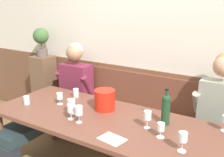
# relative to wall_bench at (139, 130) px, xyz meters

# --- Properties ---
(room_wall_back) EXTENTS (6.80, 0.08, 2.80)m
(room_wall_back) POSITION_rel_wall_bench_xyz_m (0.00, 0.26, 1.12)
(room_wall_back) COLOR silver
(room_wall_back) RESTS_ON ground
(wood_wainscot_panel) EXTENTS (6.80, 0.03, 0.99)m
(wood_wainscot_panel) POSITION_rel_wall_bench_xyz_m (0.00, 0.21, 0.21)
(wood_wainscot_panel) COLOR brown
(wood_wainscot_panel) RESTS_ON ground
(wall_bench) EXTENTS (2.59, 0.42, 0.94)m
(wall_bench) POSITION_rel_wall_bench_xyz_m (0.00, 0.00, 0.00)
(wall_bench) COLOR brown
(wall_bench) RESTS_ON ground
(dining_table) EXTENTS (2.29, 0.91, 0.73)m
(dining_table) POSITION_rel_wall_bench_xyz_m (0.00, -0.74, 0.38)
(dining_table) COLOR brown
(dining_table) RESTS_ON ground
(person_right_seat) EXTENTS (0.52, 1.37, 1.26)m
(person_right_seat) POSITION_rel_wall_bench_xyz_m (-0.94, -0.40, 0.33)
(person_right_seat) COLOR #272D34
(person_right_seat) RESTS_ON ground
(person_left_seat) EXTENTS (0.50, 1.37, 1.32)m
(person_left_seat) POSITION_rel_wall_bench_xyz_m (0.88, -0.41, 0.35)
(person_left_seat) COLOR #2E323D
(person_left_seat) RESTS_ON ground
(ice_bucket) EXTENTS (0.21, 0.21, 0.21)m
(ice_bucket) POSITION_rel_wall_bench_xyz_m (-0.12, -0.57, 0.55)
(ice_bucket) COLOR red
(ice_bucket) RESTS_ON dining_table
(wine_bottle_green_tall) EXTENTS (0.08, 0.08, 0.34)m
(wine_bottle_green_tall) POSITION_rel_wall_bench_xyz_m (0.53, -0.56, 0.60)
(wine_bottle_green_tall) COLOR #1B3F25
(wine_bottle_green_tall) RESTS_ON dining_table
(wine_glass_left_end) EXTENTS (0.07, 0.07, 0.13)m
(wine_glass_left_end) POSITION_rel_wall_bench_xyz_m (-0.60, -0.70, 0.54)
(wine_glass_left_end) COLOR silver
(wine_glass_left_end) RESTS_ON dining_table
(wine_glass_mid_left) EXTENTS (0.07, 0.07, 0.16)m
(wine_glass_mid_left) POSITION_rel_wall_bench_xyz_m (0.42, -0.72, 0.56)
(wine_glass_mid_left) COLOR silver
(wine_glass_mid_left) RESTS_ON dining_table
(wine_glass_center_rear) EXTENTS (0.07, 0.07, 0.16)m
(wine_glass_center_rear) POSITION_rel_wall_bench_xyz_m (-0.15, -0.95, 0.56)
(wine_glass_center_rear) COLOR silver
(wine_glass_center_rear) RESTS_ON dining_table
(wine_glass_center_front) EXTENTS (0.07, 0.07, 0.16)m
(wine_glass_center_front) POSITION_rel_wall_bench_xyz_m (0.80, -0.92, 0.56)
(wine_glass_center_front) COLOR silver
(wine_glass_center_front) RESTS_ON dining_table
(wine_glass_near_bucket) EXTENTS (0.07, 0.07, 0.13)m
(wine_glass_near_bucket) POSITION_rel_wall_bench_xyz_m (0.59, -0.81, 0.53)
(wine_glass_near_bucket) COLOR silver
(wine_glass_near_bucket) RESTS_ON dining_table
(wine_glass_mid_right) EXTENTS (0.07, 0.07, 0.15)m
(wine_glass_mid_right) POSITION_rel_wall_bench_xyz_m (-0.26, -0.93, 0.55)
(wine_glass_mid_right) COLOR silver
(wine_glass_mid_right) RESTS_ON dining_table
(wine_glass_by_bottle) EXTENTS (0.08, 0.08, 0.15)m
(wine_glass_by_bottle) POSITION_rel_wall_bench_xyz_m (-0.33, -0.84, 0.55)
(wine_glass_by_bottle) COLOR silver
(wine_glass_by_bottle) RESTS_ON dining_table
(water_tumbler_left) EXTENTS (0.07, 0.07, 0.09)m
(water_tumbler_left) POSITION_rel_wall_bench_xyz_m (-0.90, -0.89, 0.49)
(water_tumbler_left) COLOR silver
(water_tumbler_left) RESTS_ON dining_table
(water_tumbler_center) EXTENTS (0.07, 0.07, 0.10)m
(water_tumbler_center) POSITION_rel_wall_bench_xyz_m (-0.60, -0.44, 0.50)
(water_tumbler_center) COLOR silver
(water_tumbler_center) RESTS_ON dining_table
(tasting_sheet_left_guest) EXTENTS (0.23, 0.18, 0.00)m
(tasting_sheet_left_guest) POSITION_rel_wall_bench_xyz_m (0.27, -1.04, 0.45)
(tasting_sheet_left_guest) COLOR white
(tasting_sheet_left_guest) RESTS_ON dining_table
(corner_pedestal) EXTENTS (0.28, 0.28, 1.01)m
(corner_pedestal) POSITION_rel_wall_bench_xyz_m (-1.60, 0.03, 0.22)
(corner_pedestal) COLOR brown
(corner_pedestal) RESTS_ON ground
(potted_plant) EXTENTS (0.22, 0.22, 0.40)m
(potted_plant) POSITION_rel_wall_bench_xyz_m (-1.60, 0.03, 0.97)
(potted_plant) COLOR #5B4F4B
(potted_plant) RESTS_ON corner_pedestal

